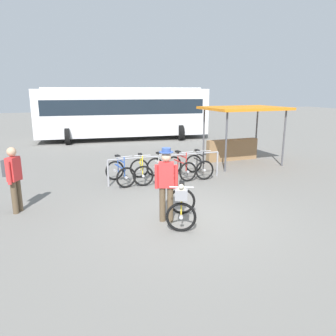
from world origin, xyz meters
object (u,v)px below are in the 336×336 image
object	(u,v)px
bus_distant	(123,110)
person_with_featured_bike	(166,182)
racked_bike_red	(180,167)
market_stall	(238,129)
featured_bicycle	(181,204)
racked_bike_white	(161,169)
racked_bike_yellow	(141,171)
racked_bike_black	(199,166)
pedestrian_with_backpack	(13,176)
racked_bike_blue	(120,173)

from	to	relation	value
bus_distant	person_with_featured_bike	bearing A→B (deg)	-97.38
racked_bike_red	market_stall	xyz separation A→B (m)	(3.16, 1.54, 1.03)
featured_bicycle	person_with_featured_bike	size ratio (longest dim) A/B	0.73
racked_bike_white	bus_distant	size ratio (longest dim) A/B	0.11
racked_bike_yellow	racked_bike_red	world-z (taller)	same
racked_bike_red	racked_bike_black	bearing A→B (deg)	1.15
racked_bike_yellow	bus_distant	bearing A→B (deg)	81.71
racked_bike_red	pedestrian_with_backpack	world-z (taller)	pedestrian_with_backpack
market_stall	person_with_featured_bike	bearing A→B (deg)	-134.37
market_stall	racked_bike_red	bearing A→B (deg)	-153.99
person_with_featured_bike	bus_distant	world-z (taller)	bus_distant
racked_bike_black	market_stall	size ratio (longest dim) A/B	0.36
racked_bike_blue	bus_distant	bearing A→B (deg)	77.62
racked_bike_yellow	racked_bike_red	size ratio (longest dim) A/B	0.98
racked_bike_yellow	person_with_featured_bike	distance (m)	3.44
racked_bike_black	bus_distant	bearing A→B (deg)	94.40
featured_bicycle	pedestrian_with_backpack	world-z (taller)	pedestrian_with_backpack
bus_distant	racked_bike_yellow	bearing A→B (deg)	-98.29
person_with_featured_bike	racked_bike_red	bearing A→B (deg)	63.69
pedestrian_with_backpack	racked_bike_white	bearing A→B (deg)	20.82
person_with_featured_bike	racked_bike_blue	bearing A→B (deg)	97.03
featured_bicycle	market_stall	world-z (taller)	market_stall
racked_bike_white	racked_bike_black	distance (m)	1.40
racked_bike_yellow	bus_distant	xyz separation A→B (m)	(1.38, 9.45, 1.37)
pedestrian_with_backpack	market_stall	bearing A→B (deg)	21.36
racked_bike_red	featured_bicycle	bearing A→B (deg)	-111.10
racked_bike_red	racked_bike_black	size ratio (longest dim) A/B	1.04
racked_bike_white	pedestrian_with_backpack	distance (m)	4.65
market_stall	bus_distant	bearing A→B (deg)	111.98
racked_bike_yellow	racked_bike_white	world-z (taller)	same
person_with_featured_bike	market_stall	bearing A→B (deg)	45.63
racked_bike_white	person_with_featured_bike	size ratio (longest dim) A/B	0.67
racked_bike_blue	pedestrian_with_backpack	xyz separation A→B (m)	(-2.91, -1.61, 0.57)
racked_bike_blue	racked_bike_black	size ratio (longest dim) A/B	1.04
featured_bicycle	racked_bike_blue	bearing A→B (deg)	100.38
person_with_featured_bike	bus_distant	size ratio (longest dim) A/B	0.17
racked_bike_black	bus_distant	world-z (taller)	bus_distant
racked_bike_blue	racked_bike_yellow	world-z (taller)	same
racked_bike_yellow	featured_bicycle	distance (m)	3.68
racked_bike_blue	pedestrian_with_backpack	distance (m)	3.38
racked_bike_white	bus_distant	bearing A→B (deg)	85.90
racked_bike_blue	racked_bike_yellow	size ratio (longest dim) A/B	1.01
pedestrian_with_backpack	market_stall	xyz separation A→B (m)	(8.17, 3.19, 0.46)
racked_bike_black	pedestrian_with_backpack	size ratio (longest dim) A/B	0.70
racked_bike_red	pedestrian_with_backpack	distance (m)	5.31
racked_bike_white	racked_bike_red	world-z (taller)	same
racked_bike_yellow	pedestrian_with_backpack	xyz separation A→B (m)	(-3.61, -1.63, 0.57)
racked_bike_blue	market_stall	size ratio (longest dim) A/B	0.38
racked_bike_black	person_with_featured_bike	distance (m)	4.21
person_with_featured_bike	market_stall	xyz separation A→B (m)	(4.84, 4.95, 0.45)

